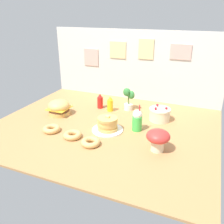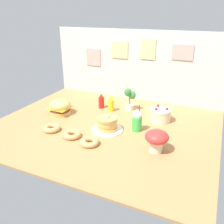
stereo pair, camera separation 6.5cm
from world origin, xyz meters
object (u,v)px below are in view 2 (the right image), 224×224
burger (60,107)px  cream_soda_cup (137,121)px  mustard_bottle (111,104)px  donut_pink_glaze (52,128)px  layer_cake (160,115)px  mushroom_stool (157,139)px  pancake_stack (107,125)px  ketchup_bottle (101,101)px  donut_vanilla (90,142)px  donut_chocolate (72,134)px  potted_plant (129,98)px

burger → cream_soda_cup: (0.97, -0.04, 0.03)m
mustard_bottle → donut_pink_glaze: size_ratio=1.08×
layer_cake → mustard_bottle: (-0.62, 0.04, 0.01)m
mustard_bottle → mushroom_stool: mushroom_stool is taller
pancake_stack → layer_cake: (0.44, 0.46, 0.01)m
ketchup_bottle → cream_soda_cup: bearing=-33.8°
donut_pink_glaze → burger: bearing=113.6°
mustard_bottle → donut_pink_glaze: mustard_bottle is taller
donut_vanilla → mushroom_stool: bearing=13.8°
cream_soda_cup → mushroom_stool: size_ratio=1.36×
burger → pancake_stack: (0.69, -0.16, -0.02)m
layer_cake → mustard_bottle: 0.62m
pancake_stack → layer_cake: layer_cake is taller
mustard_bottle → cream_soda_cup: size_ratio=0.67×
ketchup_bottle → donut_pink_glaze: bearing=-103.4°
mushroom_stool → mustard_bottle: bearing=137.7°
burger → mustard_bottle: (0.51, 0.33, 0.00)m
pancake_stack → layer_cake: 0.63m
donut_chocolate → potted_plant: potted_plant is taller
layer_cake → donut_chocolate: bearing=-133.7°
potted_plant → layer_cake: bearing=-20.3°
burger → mushroom_stool: 1.30m
mustard_bottle → mushroom_stool: size_ratio=0.91×
layer_cake → cream_soda_cup: (-0.16, -0.33, 0.04)m
layer_cake → cream_soda_cup: size_ratio=0.83×
potted_plant → mushroom_stool: potted_plant is taller
layer_cake → cream_soda_cup: bearing=-116.1°
donut_chocolate → mustard_bottle: bearing=84.6°
layer_cake → mustard_bottle: size_ratio=1.25×
donut_pink_glaze → donut_chocolate: (0.27, -0.03, 0.00)m
layer_cake → burger: bearing=-165.6°
potted_plant → burger: bearing=-147.6°
layer_cake → donut_chocolate: (-0.69, -0.72, -0.04)m
cream_soda_cup → mushroom_stool: cream_soda_cup is taller
potted_plant → donut_chocolate: bearing=-106.7°
burger → mushroom_stool: (1.25, -0.34, 0.04)m
mustard_bottle → donut_vanilla: mustard_bottle is taller
burger → mustard_bottle: 0.61m
cream_soda_cup → potted_plant: potted_plant is taller
donut_chocolate → mushroom_stool: 0.82m
ketchup_bottle → pancake_stack: bearing=-57.9°
cream_soda_cup → donut_vanilla: size_ratio=1.61×
ketchup_bottle → cream_soda_cup: size_ratio=0.67×
cream_soda_cup → donut_pink_glaze: (-0.79, -0.36, -0.08)m
burger → pancake_stack: size_ratio=0.78×
donut_pink_glaze → potted_plant: potted_plant is taller
donut_vanilla → layer_cake: bearing=59.2°
donut_vanilla → mushroom_stool: size_ratio=0.85×
donut_chocolate → ketchup_bottle: bearing=95.8°
pancake_stack → donut_vanilla: 0.33m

